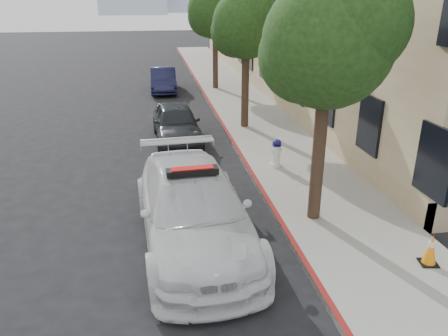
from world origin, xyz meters
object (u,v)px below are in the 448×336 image
at_px(parked_car_far, 163,80).
at_px(traffic_cone, 431,250).
at_px(fire_hydrant, 276,153).
at_px(parked_car_mid, 176,123).
at_px(police_car, 193,209).

bearing_deg(parked_car_far, traffic_cone, -75.13).
bearing_deg(fire_hydrant, parked_car_mid, 109.90).
bearing_deg(traffic_cone, fire_hydrant, 105.21).
bearing_deg(parked_car_far, fire_hydrant, -75.76).
relative_size(parked_car_far, traffic_cone, 6.10).
height_order(police_car, parked_car_mid, police_car).
relative_size(parked_car_far, fire_hydrant, 4.51).
height_order(parked_car_far, traffic_cone, parked_car_far).
bearing_deg(parked_car_mid, fire_hydrant, -53.48).
bearing_deg(fire_hydrant, traffic_cone, -93.44).
height_order(police_car, traffic_cone, police_car).
distance_m(police_car, parked_car_far, 16.65).
distance_m(parked_car_mid, fire_hydrant, 4.61).
height_order(fire_hydrant, traffic_cone, fire_hydrant).
height_order(parked_car_far, fire_hydrant, parked_car_far).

